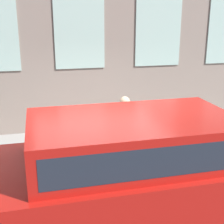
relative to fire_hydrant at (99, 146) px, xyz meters
The scene contains 5 objects.
ground_plane 0.72m from the fire_hydrant, behind, with size 80.00×80.00×0.00m, color #47474C.
sidewalk 0.98m from the fire_hydrant, ahead, with size 2.64×60.00×0.16m.
fire_hydrant is the anchor object (origin of this frame).
person 0.75m from the fire_hydrant, 73.85° to the right, with size 0.33×0.22×1.36m.
parked_truck_red_near 1.85m from the fire_hydrant, behind, with size 1.96×4.83×1.72m.
Camera 1 is at (-5.40, 1.12, 3.10)m, focal length 50.00 mm.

